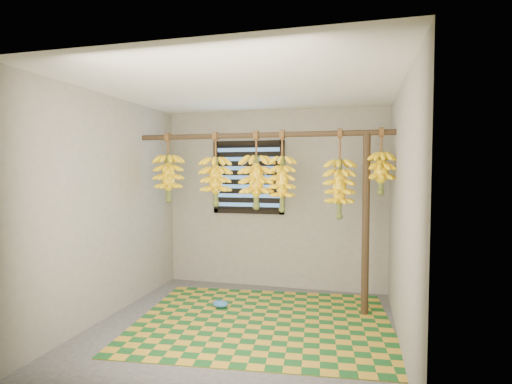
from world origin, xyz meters
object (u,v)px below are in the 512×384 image
(support_post, at_px, (366,225))
(banana_bunch_b, at_px, (216,181))
(plastic_bag, at_px, (220,304))
(banana_bunch_f, at_px, (381,173))
(banana_bunch_c, at_px, (256,182))
(banana_bunch_d, at_px, (282,183))
(woven_mat, at_px, (263,321))
(banana_bunch_a, at_px, (168,178))
(banana_bunch_e, at_px, (339,188))

(support_post, distance_m, banana_bunch_b, 1.80)
(plastic_bag, bearing_deg, banana_bunch_f, 6.55)
(plastic_bag, relative_size, banana_bunch_b, 0.22)
(banana_bunch_c, xyz_separation_m, banana_bunch_d, (0.31, 0.00, -0.02))
(woven_mat, relative_size, banana_bunch_b, 3.01)
(banana_bunch_a, relative_size, banana_bunch_b, 0.96)
(banana_bunch_b, bearing_deg, banana_bunch_f, 0.00)
(support_post, distance_m, banana_bunch_d, 1.03)
(banana_bunch_d, distance_m, banana_bunch_f, 1.09)
(plastic_bag, bearing_deg, support_post, 7.16)
(plastic_bag, xyz_separation_m, banana_bunch_d, (0.68, 0.20, 1.39))
(support_post, distance_m, banana_bunch_e, 0.49)
(banana_bunch_c, bearing_deg, banana_bunch_d, 0.00)
(plastic_bag, relative_size, banana_bunch_a, 0.23)
(plastic_bag, distance_m, banana_bunch_d, 1.57)
(woven_mat, height_order, banana_bunch_a, banana_bunch_a)
(banana_bunch_c, xyz_separation_m, banana_bunch_e, (0.95, 0.00, -0.07))
(support_post, xyz_separation_m, plastic_bag, (-1.61, -0.20, -0.95))
(woven_mat, relative_size, banana_bunch_a, 3.12)
(banana_bunch_f, bearing_deg, banana_bunch_a, -180.00)
(plastic_bag, distance_m, banana_bunch_e, 1.90)
(banana_bunch_a, bearing_deg, woven_mat, -20.17)
(banana_bunch_d, xyz_separation_m, banana_bunch_f, (1.08, 0.00, 0.12))
(banana_bunch_b, height_order, banana_bunch_c, same)
(banana_bunch_d, height_order, banana_bunch_f, same)
(support_post, bearing_deg, banana_bunch_a, -180.00)
(banana_bunch_b, bearing_deg, woven_mat, -34.71)
(banana_bunch_e, bearing_deg, banana_bunch_c, 180.00)
(banana_bunch_d, xyz_separation_m, banana_bunch_e, (0.64, 0.00, -0.05))
(banana_bunch_c, bearing_deg, plastic_bag, -151.79)
(woven_mat, relative_size, banana_bunch_e, 2.67)
(banana_bunch_e, xyz_separation_m, banana_bunch_f, (0.44, 0.00, 0.17))
(banana_bunch_a, relative_size, banana_bunch_d, 0.91)
(banana_bunch_c, bearing_deg, banana_bunch_e, 0.00)
(support_post, bearing_deg, banana_bunch_c, 180.00)
(plastic_bag, bearing_deg, banana_bunch_c, 28.21)
(woven_mat, height_order, banana_bunch_f, banana_bunch_f)
(banana_bunch_a, bearing_deg, banana_bunch_f, 0.00)
(woven_mat, bearing_deg, banana_bunch_c, 112.36)
(banana_bunch_c, height_order, banana_bunch_e, same)
(banana_bunch_c, bearing_deg, woven_mat, -67.64)
(banana_bunch_d, bearing_deg, plastic_bag, -163.49)
(banana_bunch_c, distance_m, banana_bunch_e, 0.95)
(banana_bunch_c, height_order, banana_bunch_f, same)
(support_post, xyz_separation_m, banana_bunch_b, (-1.74, 0.00, 0.47))
(support_post, relative_size, banana_bunch_a, 2.37)
(woven_mat, bearing_deg, banana_bunch_d, 77.70)
(banana_bunch_d, bearing_deg, banana_bunch_b, 180.00)
(support_post, bearing_deg, banana_bunch_f, 0.00)
(plastic_bag, height_order, banana_bunch_c, banana_bunch_c)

